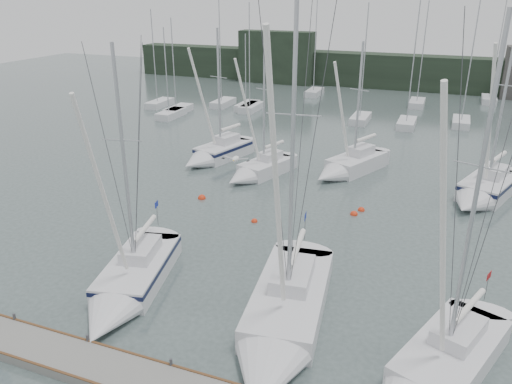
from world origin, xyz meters
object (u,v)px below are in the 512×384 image
at_px(sailboat_mid_a, 214,154).
at_px(sailboat_mid_b, 256,171).
at_px(sailboat_near_right, 431,379).
at_px(buoy_b, 354,215).
at_px(buoy_d, 361,210).
at_px(sailboat_mid_d, 482,192).
at_px(sailboat_near_left, 127,287).
at_px(sailboat_mid_c, 346,167).
at_px(buoy_c, 202,198).
at_px(buoy_a, 254,222).
at_px(sailboat_near_center, 280,329).

distance_m(sailboat_mid_a, sailboat_mid_b, 5.57).
bearing_deg(sailboat_mid_b, sailboat_near_right, -33.20).
bearing_deg(buoy_b, buoy_d, 69.24).
bearing_deg(sailboat_mid_d, sailboat_mid_a, -162.52).
relative_size(sailboat_near_left, sailboat_mid_c, 1.15).
height_order(sailboat_mid_d, buoy_c, sailboat_mid_d).
xyz_separation_m(sailboat_near_right, sailboat_mid_d, (2.24, 20.45, 0.15)).
distance_m(buoy_a, buoy_b, 6.79).
bearing_deg(sailboat_mid_d, sailboat_near_center, -92.94).
xyz_separation_m(sailboat_near_left, buoy_a, (2.67, 10.25, -0.56)).
height_order(sailboat_mid_a, buoy_c, sailboat_mid_a).
bearing_deg(sailboat_mid_b, buoy_b, -6.46).
height_order(sailboat_mid_b, buoy_b, sailboat_mid_b).
relative_size(sailboat_near_right, sailboat_mid_b, 1.25).
relative_size(sailboat_near_center, sailboat_mid_c, 1.44).
height_order(sailboat_near_left, buoy_c, sailboat_near_left).
relative_size(sailboat_mid_d, buoy_a, 31.98).
height_order(sailboat_near_right, sailboat_mid_a, sailboat_near_right).
relative_size(sailboat_mid_b, buoy_d, 23.87).
xyz_separation_m(sailboat_mid_d, buoy_c, (-18.81, -6.95, -0.66)).
xyz_separation_m(sailboat_near_right, sailboat_mid_c, (-7.92, 22.37, 0.08)).
height_order(sailboat_near_center, sailboat_mid_a, sailboat_near_center).
bearing_deg(sailboat_near_left, sailboat_near_center, -15.59).
relative_size(sailboat_mid_d, buoy_b, 25.77).
bearing_deg(sailboat_mid_b, sailboat_mid_d, 24.47).
xyz_separation_m(sailboat_near_right, buoy_b, (-5.75, 14.73, -0.51)).
bearing_deg(sailboat_near_right, sailboat_mid_c, 130.56).
bearing_deg(buoy_b, sailboat_near_right, -68.69).
bearing_deg(sailboat_mid_d, sailboat_mid_b, -154.77).
distance_m(sailboat_near_center, buoy_b, 14.09).
bearing_deg(sailboat_near_left, sailboat_near_right, -17.17).
distance_m(sailboat_mid_d, buoy_b, 9.84).
relative_size(sailboat_near_left, buoy_c, 22.47).
bearing_deg(sailboat_mid_d, sailboat_near_left, -110.13).
relative_size(sailboat_near_center, sailboat_mid_b, 1.39).
xyz_separation_m(sailboat_mid_a, sailboat_mid_c, (11.54, 0.88, -0.03)).
distance_m(sailboat_near_right, buoy_c, 21.38).
height_order(sailboat_mid_a, sailboat_mid_d, sailboat_mid_d).
bearing_deg(sailboat_mid_c, sailboat_mid_d, 13.28).
bearing_deg(sailboat_near_left, sailboat_mid_c, 60.38).
bearing_deg(sailboat_mid_a, sailboat_near_center, -41.88).
xyz_separation_m(sailboat_mid_b, sailboat_mid_d, (16.73, 1.47, 0.12)).
bearing_deg(buoy_d, sailboat_mid_a, 157.29).
distance_m(buoy_c, buoy_d, 11.35).
bearing_deg(buoy_a, buoy_d, 35.12).
height_order(sailboat_near_center, sailboat_near_right, sailboat_near_center).
bearing_deg(sailboat_mid_a, sailboat_near_right, -32.18).
xyz_separation_m(sailboat_mid_d, buoy_d, (-7.66, -4.85, -0.66)).
distance_m(sailboat_near_left, sailboat_mid_a, 21.12).
height_order(sailboat_near_left, sailboat_near_center, sailboat_near_center).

